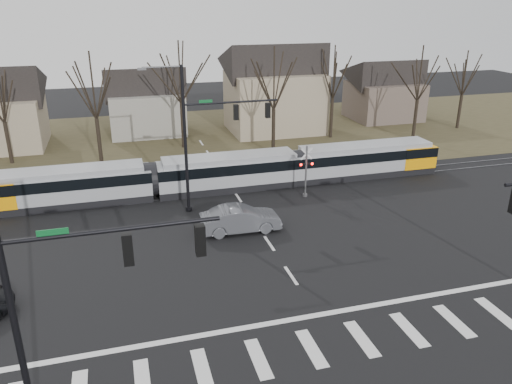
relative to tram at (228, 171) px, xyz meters
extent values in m
plane|color=black|center=(0.33, -16.00, -1.50)|extent=(140.00, 140.00, 0.00)
cube|color=#38331E|center=(0.33, 16.00, -1.49)|extent=(140.00, 28.00, 0.01)
cube|color=silver|center=(-8.07, -20.00, -1.49)|extent=(0.60, 2.60, 0.01)
cube|color=silver|center=(-5.67, -20.00, -1.49)|extent=(0.60, 2.60, 0.01)
cube|color=silver|center=(-3.27, -20.00, -1.49)|extent=(0.60, 2.60, 0.01)
cube|color=silver|center=(-0.87, -20.00, -1.49)|extent=(0.60, 2.60, 0.01)
cube|color=silver|center=(1.53, -20.00, -1.49)|extent=(0.60, 2.60, 0.01)
cube|color=silver|center=(3.93, -20.00, -1.49)|extent=(0.60, 2.60, 0.01)
cube|color=silver|center=(6.33, -20.00, -1.49)|extent=(0.60, 2.60, 0.01)
cube|color=silver|center=(8.73, -20.00, -1.49)|extent=(0.60, 2.60, 0.01)
cube|color=silver|center=(0.33, -17.80, -1.49)|extent=(28.00, 0.35, 0.01)
cube|color=silver|center=(0.33, -14.00, -1.49)|extent=(0.18, 2.00, 0.01)
cube|color=silver|center=(0.33, -10.00, -1.49)|extent=(0.18, 2.00, 0.01)
cube|color=silver|center=(0.33, -6.00, -1.49)|extent=(0.18, 2.00, 0.01)
cube|color=silver|center=(0.33, -2.00, -1.49)|extent=(0.18, 2.00, 0.01)
cube|color=silver|center=(0.33, 2.00, -1.49)|extent=(0.18, 2.00, 0.01)
cube|color=silver|center=(0.33, 6.00, -1.49)|extent=(0.18, 2.00, 0.01)
cube|color=silver|center=(0.33, 10.00, -1.49)|extent=(0.18, 2.00, 0.01)
cube|color=silver|center=(0.33, 14.00, -1.49)|extent=(0.18, 2.00, 0.01)
cube|color=#59595E|center=(0.33, -0.90, -1.47)|extent=(90.00, 0.12, 0.06)
cube|color=#59595E|center=(0.33, 0.50, -1.47)|extent=(90.00, 0.12, 0.06)
cube|color=gray|center=(-12.09, 0.00, -0.12)|extent=(12.25, 2.64, 2.75)
cube|color=black|center=(-12.09, 0.00, 0.43)|extent=(12.27, 2.68, 0.80)
cube|color=gray|center=(0.17, 0.00, -0.12)|extent=(11.31, 2.64, 2.75)
cube|color=black|center=(0.17, 0.00, 0.43)|extent=(11.33, 2.68, 0.80)
cube|color=gray|center=(11.95, 0.00, -0.12)|extent=(12.25, 2.64, 2.75)
cube|color=black|center=(11.95, 0.00, 0.43)|extent=(12.27, 2.68, 0.80)
cube|color=#FFA107|center=(16.57, 0.00, -0.04)|extent=(3.02, 2.70, 1.84)
imported|color=#52545A|center=(-0.94, -7.79, -0.65)|extent=(2.06, 5.26, 1.70)
cylinder|color=black|center=(-11.67, -22.00, 3.60)|extent=(0.22, 0.22, 10.20)
cylinder|color=black|center=(-8.42, -22.00, 6.10)|extent=(6.50, 0.14, 0.14)
cube|color=#0C5926|center=(-10.17, -22.00, 6.25)|extent=(0.90, 0.03, 0.22)
cube|color=black|center=(-8.09, -22.00, 5.40)|extent=(0.32, 0.32, 1.05)
sphere|color=#FF0C07|center=(-8.09, -22.00, 5.73)|extent=(0.22, 0.22, 0.22)
cube|color=black|center=(-5.82, -22.00, 5.40)|extent=(0.32, 0.32, 1.05)
sphere|color=#FF0C07|center=(-5.82, -22.00, 5.73)|extent=(0.22, 0.22, 0.22)
cylinder|color=black|center=(-3.67, -3.50, 3.60)|extent=(0.22, 0.22, 10.20)
cylinder|color=black|center=(-3.67, -3.50, -1.35)|extent=(0.44, 0.44, 0.30)
cylinder|color=black|center=(-0.42, -3.50, 6.10)|extent=(6.50, 0.14, 0.14)
cube|color=#0C5926|center=(-2.17, -3.50, 6.25)|extent=(0.90, 0.03, 0.22)
cube|color=black|center=(-0.09, -3.50, 5.40)|extent=(0.32, 0.32, 1.05)
sphere|color=#FF0C07|center=(-0.09, -3.50, 5.73)|extent=(0.22, 0.22, 0.22)
cube|color=black|center=(2.18, -3.50, 5.40)|extent=(0.32, 0.32, 1.05)
sphere|color=#FF0C07|center=(2.18, -3.50, 5.73)|extent=(0.22, 0.22, 0.22)
cube|color=#59595B|center=(-6.17, -3.50, 8.52)|extent=(0.55, 0.22, 0.14)
cylinder|color=#59595B|center=(5.33, -3.20, 0.50)|extent=(0.14, 0.14, 4.00)
cylinder|color=#59595B|center=(5.33, -3.20, -1.40)|extent=(0.36, 0.36, 0.20)
cube|color=silver|center=(5.33, -3.20, 1.90)|extent=(0.95, 0.04, 0.95)
cube|color=silver|center=(5.33, -3.20, 1.90)|extent=(0.95, 0.04, 0.95)
cube|color=black|center=(5.33, -3.20, 1.10)|extent=(1.00, 0.10, 0.12)
sphere|color=#FF0C07|center=(4.88, -3.28, 1.10)|extent=(0.18, 0.18, 0.18)
sphere|color=#FF0C07|center=(5.78, -3.28, 1.10)|extent=(0.18, 0.18, 0.18)
cube|color=gray|center=(-4.67, 20.00, 0.75)|extent=(8.00, 7.00, 4.50)
cube|color=gray|center=(9.33, 17.00, 1.75)|extent=(10.00, 8.00, 6.50)
cube|color=brown|center=(24.33, 19.00, 0.75)|extent=(8.00, 7.00, 4.50)
camera|label=1|loc=(-8.04, -36.34, 12.67)|focal=35.00mm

